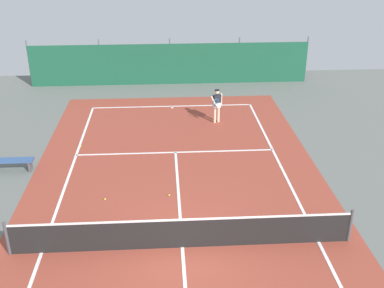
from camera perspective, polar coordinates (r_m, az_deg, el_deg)
ground_plane at (r=14.39m, az=-1.17°, el=-12.31°), size 36.00×36.00×0.00m
court_surface at (r=14.39m, az=-1.17°, el=-12.30°), size 11.02×26.60×0.01m
tennis_net at (r=14.08m, az=-1.19°, el=-10.66°), size 10.12×0.10×1.10m
back_fence at (r=28.81m, az=-2.64°, el=8.80°), size 16.30×0.98×2.70m
tennis_player at (r=22.54m, az=3.00°, el=4.88°), size 0.57×0.83×1.64m
tennis_ball_near_player at (r=16.82m, az=-10.42°, el=-6.55°), size 0.07×0.07×0.07m
tennis_ball_midcourt at (r=20.87m, az=-13.24°, el=-0.27°), size 0.07×0.07×0.07m
tennis_ball_by_sideline at (r=16.80m, az=-2.77°, el=-6.15°), size 0.07×0.07×0.07m
courtside_bench at (r=19.51m, az=-20.77°, el=-2.05°), size 1.60×0.40×0.49m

